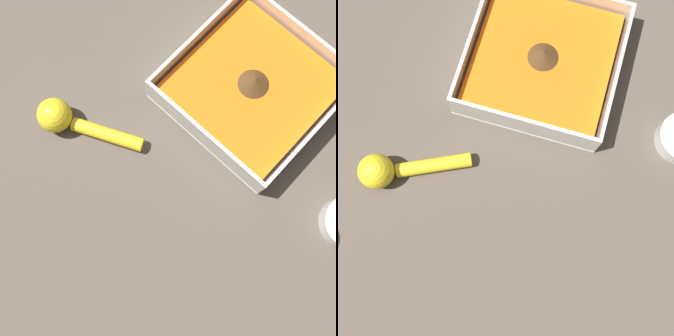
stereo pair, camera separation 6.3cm
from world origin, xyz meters
The scene contains 3 objects.
ground_plane centered at (0.00, 0.00, 0.00)m, with size 4.00×4.00×0.00m, color brown.
square_dish centered at (-0.01, 0.03, 0.02)m, with size 0.25×0.25×0.06m.
lemon_squeezer centered at (-0.20, -0.22, 0.02)m, with size 0.17×0.10×0.06m.
Camera 2 is at (0.02, -0.30, 0.64)m, focal length 42.00 mm.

